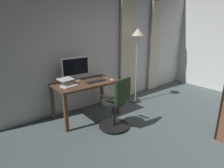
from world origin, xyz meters
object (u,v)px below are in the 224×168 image
(computer_keyboard, at_px, (96,81))
(cell_phone_by_monitor, at_px, (100,76))
(floor_lamp, at_px, (137,44))
(laptop, at_px, (68,83))
(computer_mouse, at_px, (112,80))
(desk, at_px, (86,87))
(office_chair, at_px, (116,106))
(computer_monitor, at_px, (76,67))

(computer_keyboard, relative_size, cell_phone_by_monitor, 2.96)
(cell_phone_by_monitor, distance_m, floor_lamp, 1.16)
(laptop, bearing_deg, computer_mouse, 154.54)
(desk, height_order, office_chair, office_chair)
(cell_phone_by_monitor, bearing_deg, desk, 29.04)
(computer_mouse, bearing_deg, computer_monitor, -40.77)
(office_chair, bearing_deg, computer_mouse, 47.82)
(desk, height_order, floor_lamp, floor_lamp)
(office_chair, distance_m, floor_lamp, 1.73)
(computer_monitor, distance_m, floor_lamp, 1.56)
(cell_phone_by_monitor, bearing_deg, office_chair, 79.11)
(computer_keyboard, bearing_deg, cell_phone_by_monitor, -136.56)
(office_chair, distance_m, computer_monitor, 1.19)
(laptop, bearing_deg, desk, 172.05)
(computer_monitor, height_order, floor_lamp, floor_lamp)
(desk, bearing_deg, computer_monitor, -69.44)
(office_chair, bearing_deg, laptop, 114.12)
(floor_lamp, bearing_deg, cell_phone_by_monitor, -14.59)
(office_chair, height_order, floor_lamp, floor_lamp)
(computer_keyboard, distance_m, computer_mouse, 0.33)
(computer_mouse, distance_m, cell_phone_by_monitor, 0.44)
(computer_monitor, bearing_deg, cell_phone_by_monitor, 175.83)
(laptop, height_order, cell_phone_by_monitor, laptop)
(computer_monitor, height_order, computer_mouse, computer_monitor)
(computer_mouse, xyz_separation_m, floor_lamp, (-0.92, -0.20, 0.67))
(computer_mouse, bearing_deg, floor_lamp, -167.41)
(desk, distance_m, laptop, 0.43)
(laptop, bearing_deg, office_chair, 115.60)
(computer_monitor, distance_m, computer_mouse, 0.78)
(computer_monitor, relative_size, computer_keyboard, 1.42)
(computer_monitor, bearing_deg, office_chair, 103.92)
(cell_phone_by_monitor, height_order, floor_lamp, floor_lamp)
(office_chair, distance_m, computer_mouse, 0.69)
(computer_monitor, relative_size, floor_lamp, 0.34)
(computer_keyboard, bearing_deg, floor_lamp, -177.63)
(computer_keyboard, bearing_deg, desk, -27.81)
(desk, xyz_separation_m, cell_phone_by_monitor, (-0.48, -0.19, 0.11))
(cell_phone_by_monitor, xyz_separation_m, floor_lamp, (-0.91, 0.24, 0.68))
(desk, relative_size, cell_phone_by_monitor, 8.95)
(laptop, xyz_separation_m, floor_lamp, (-1.78, 0.02, 0.64))
(desk, xyz_separation_m, computer_monitor, (0.09, -0.23, 0.38))
(office_chair, relative_size, laptop, 2.82)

